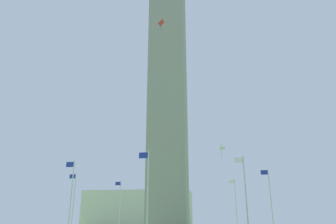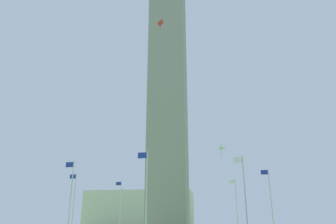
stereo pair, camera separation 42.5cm
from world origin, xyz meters
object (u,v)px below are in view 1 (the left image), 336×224
object	(u,v)px
distant_building	(139,211)
flagpole_w	(179,206)
flagpole_ne	(71,196)
flagpole_n	(73,202)
flagpole_sw	(236,204)
kite_white_delta	(221,148)
obelisk_monument	(168,71)
flagpole_s	(271,200)
flagpole_e	(147,192)
flagpole_nw	(120,205)
flagpole_se	(245,194)
kite_red_diamond	(161,23)

from	to	relation	value
distant_building	flagpole_w	bearing A→B (deg)	118.63
flagpole_ne	flagpole_n	bearing A→B (deg)	-67.50
flagpole_sw	flagpole_w	size ratio (longest dim) A/B	1.00
kite_white_delta	flagpole_ne	bearing A→B (deg)	16.82
flagpole_ne	kite_white_delta	world-z (taller)	kite_white_delta
flagpole_n	flagpole_sw	distance (m)	27.16
flagpole_n	flagpole_w	bearing A→B (deg)	-135.00
obelisk_monument	flagpole_ne	size ratio (longest dim) A/B	5.59
flagpole_s	flagpole_ne	bearing A→B (deg)	22.50
flagpole_e	flagpole_nw	xyz separation A→B (m)	(10.40, -25.10, 0.00)
obelisk_monument	flagpole_s	xyz separation A→B (m)	(-14.65, 0.00, -21.32)
flagpole_ne	flagpole_nw	xyz separation A→B (m)	(-0.00, -20.79, 0.00)
flagpole_se	distant_building	xyz separation A→B (m)	(24.20, -50.39, -0.04)
flagpole_w	flagpole_nw	bearing A→B (deg)	22.50
obelisk_monument	distant_building	world-z (taller)	obelisk_monument
flagpole_ne	flagpole_s	distance (m)	27.16
kite_white_delta	kite_red_diamond	world-z (taller)	kite_red_diamond
flagpole_n	flagpole_e	size ratio (longest dim) A/B	1.00
kite_red_diamond	flagpole_n	bearing A→B (deg)	-35.82
flagpole_se	kite_red_diamond	xyz separation A→B (m)	(9.66, 0.74, 23.05)
kite_red_diamond	flagpole_nw	bearing A→B (deg)	-62.67
flagpole_s	flagpole_nw	distance (m)	27.16
flagpole_nw	kite_red_diamond	size ratio (longest dim) A/B	6.54
flagpole_e	distant_building	world-z (taller)	distant_building
flagpole_sw	obelisk_monument	bearing A→B (deg)	45.14
obelisk_monument	flagpole_n	xyz separation A→B (m)	(14.75, 0.00, -21.32)
kite_red_diamond	kite_white_delta	bearing A→B (deg)	-139.30
flagpole_nw	flagpole_w	bearing A→B (deg)	-157.50
flagpole_nw	flagpole_n	bearing A→B (deg)	67.50
flagpole_n	kite_white_delta	bearing A→B (deg)	168.10
obelisk_monument	flagpole_s	bearing A→B (deg)	180.00
flagpole_ne	kite_white_delta	xyz separation A→B (m)	(-18.49, -5.59, 6.60)
obelisk_monument	kite_red_diamond	xyz separation A→B (m)	(-0.68, 11.14, 1.73)
flagpole_w	obelisk_monument	bearing A→B (deg)	90.20
flagpole_n	flagpole_sw	bearing A→B (deg)	-157.50
flagpole_e	flagpole_se	world-z (taller)	same
flagpole_s	kite_white_delta	size ratio (longest dim) A/B	4.76
flagpole_n	flagpole_w	xyz separation A→B (m)	(-14.70, -14.70, 0.00)
flagpole_se	distant_building	world-z (taller)	distant_building
flagpole_ne	flagpole_sw	distance (m)	29.40
flagpole_s	flagpole_sw	size ratio (longest dim) A/B	1.00
flagpole_nw	distant_building	size ratio (longest dim) A/B	0.34
flagpole_e	flagpole_nw	bearing A→B (deg)	-67.50
flagpole_n	flagpole_se	xyz separation A→B (m)	(-25.10, 10.40, 0.00)
flagpole_ne	kite_red_diamond	xyz separation A→B (m)	(-11.13, 0.74, 23.05)
flagpole_ne	kite_red_diamond	distance (m)	25.61
flagpole_ne	flagpole_sw	xyz separation A→B (m)	(-20.79, -20.79, 0.00)
obelisk_monument	flagpole_nw	distance (m)	25.92
kite_red_diamond	flagpole_se	bearing A→B (deg)	-175.60
obelisk_monument	kite_red_diamond	size ratio (longest dim) A/B	36.60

